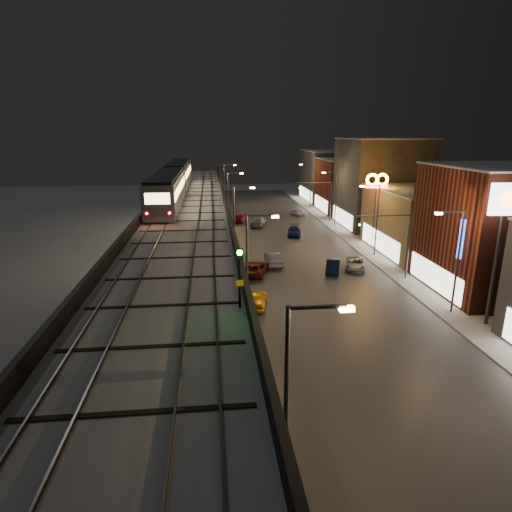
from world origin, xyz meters
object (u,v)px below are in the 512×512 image
car_mid_dark (259,222)px  car_onc_dark (355,264)px  car_onc_silver (333,267)px  car_onc_white (294,231)px  car_mid_silver (256,269)px  car_near_white (273,259)px  car_far_white (240,218)px  rail_signal (240,266)px  sign_citgo (503,218)px  subway_train (174,181)px  car_onc_red (298,213)px  car_taxi (256,300)px

car_mid_dark → car_onc_dark: (8.40, -24.13, -0.11)m
car_onc_silver → car_onc_white: bearing=110.8°
car_mid_silver → car_mid_dark: size_ratio=0.94×
car_near_white → car_mid_silver: (-2.36, -3.13, -0.09)m
car_near_white → car_far_white: size_ratio=1.06×
rail_signal → sign_citgo: (20.60, 9.87, 0.00)m
car_far_white → car_onc_dark: (11.16, -28.15, -0.11)m
subway_train → car_onc_silver: (18.37, -17.03, -7.85)m
car_onc_red → car_near_white: bearing=-125.3°
rail_signal → car_onc_red: rail_signal is taller
car_near_white → car_far_white: bearing=-85.5°
car_mid_silver → car_mid_dark: bearing=-79.3°
car_near_white → car_onc_dark: size_ratio=1.02×
car_taxi → sign_citgo: size_ratio=0.37×
subway_train → car_far_white: size_ratio=9.08×
car_taxi → car_onc_white: car_taxi is taller
car_taxi → car_onc_white: (8.58, 26.59, -0.03)m
subway_train → car_taxi: (8.88, -25.85, -7.81)m
car_onc_white → car_far_white: bearing=135.3°
rail_signal → car_far_white: (3.69, 53.37, -8.08)m
car_onc_silver → sign_citgo: size_ratio=0.36×
car_onc_white → sign_citgo: (9.53, -32.27, 8.14)m
car_onc_silver → car_onc_dark: bearing=34.3°
rail_signal → car_mid_silver: (3.37, 24.58, -8.15)m
car_onc_white → car_onc_silver: bearing=-75.1°
rail_signal → car_onc_red: bearing=75.7°
car_onc_red → sign_citgo: sign_citgo is taller
subway_train → rail_signal: bearing=-81.2°
subway_train → car_onc_red: size_ratio=10.90×
car_onc_white → sign_citgo: bearing=-61.5°
rail_signal → car_taxi: (2.48, 15.55, -8.10)m
subway_train → car_onc_silver: bearing=-42.8°
subway_train → car_onc_white: 19.16m
car_onc_silver → car_onc_dark: size_ratio=0.91×
car_mid_dark → car_taxi: bearing=99.4°
rail_signal → car_onc_dark: size_ratio=0.68×
car_onc_white → car_taxi: bearing=-95.8°
car_taxi → sign_citgo: bearing=173.6°
car_near_white → car_onc_red: size_ratio=1.28×
subway_train → car_far_white: bearing=49.9°
car_mid_dark → sign_citgo: (14.15, -39.48, 8.08)m
car_taxi → car_near_white: car_near_white is taller
car_taxi → car_onc_silver: size_ratio=1.02×
car_far_white → car_onc_red: bearing=-141.8°
car_near_white → car_onc_white: size_ratio=0.97×
car_mid_silver → car_onc_silver: bearing=-163.7°
car_mid_silver → car_onc_silver: car_onc_silver is taller
car_near_white → sign_citgo: size_ratio=0.40×
car_onc_dark → car_onc_red: bearing=109.4°
subway_train → sign_citgo: sign_citgo is taller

